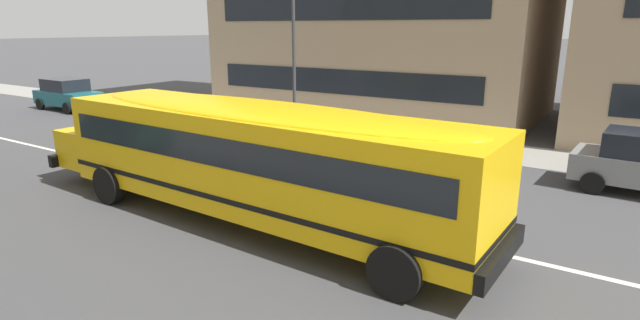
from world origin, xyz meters
The scene contains 6 objects.
ground_plane centered at (0.00, 0.00, 0.00)m, with size 400.00×400.00×0.00m, color #424244.
sidewalk_far centered at (0.00, 8.36, 0.01)m, with size 120.00×3.00×0.01m, color gray.
lane_centreline centered at (0.00, 0.00, 0.00)m, with size 110.00×0.16×0.01m, color silver.
school_bus centered at (-2.35, -1.27, 1.62)m, with size 12.29×3.19×2.73m.
parked_car_teal_far_corner centered at (-20.88, 5.55, 0.84)m, with size 3.93×1.93×1.64m.
street_lamp centered at (-7.51, 7.66, 4.31)m, with size 0.44×0.44×6.80m.
Camera 1 is at (4.68, -9.36, 4.29)m, focal length 27.80 mm.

